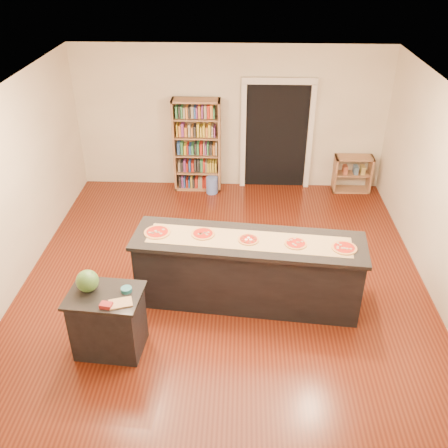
{
  "coord_description": "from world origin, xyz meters",
  "views": [
    {
      "loc": [
        0.23,
        -5.8,
        4.6
      ],
      "look_at": [
        0.0,
        0.2,
        1.0
      ],
      "focal_mm": 40.0,
      "sensor_mm": 36.0,
      "label": 1
    }
  ],
  "objects_px": {
    "low_shelf": "(352,174)",
    "kitchen_island": "(248,271)",
    "waste_bin": "(212,185)",
    "watermelon": "(87,281)",
    "bookshelf": "(197,146)",
    "side_counter": "(108,322)"
  },
  "relations": [
    {
      "from": "low_shelf",
      "to": "watermelon",
      "type": "xyz_separation_m",
      "value": [
        -4.0,
        -4.46,
        0.63
      ]
    },
    {
      "from": "bookshelf",
      "to": "kitchen_island",
      "type": "bearing_deg",
      "value": -74.3
    },
    {
      "from": "watermelon",
      "to": "low_shelf",
      "type": "bearing_deg",
      "value": 48.16
    },
    {
      "from": "watermelon",
      "to": "waste_bin",
      "type": "bearing_deg",
      "value": 74.11
    },
    {
      "from": "side_counter",
      "to": "waste_bin",
      "type": "bearing_deg",
      "value": 81.83
    },
    {
      "from": "kitchen_island",
      "to": "watermelon",
      "type": "xyz_separation_m",
      "value": [
        -1.9,
        -0.94,
        0.48
      ]
    },
    {
      "from": "waste_bin",
      "to": "watermelon",
      "type": "xyz_separation_m",
      "value": [
        -1.21,
        -4.25,
        0.83
      ]
    },
    {
      "from": "side_counter",
      "to": "low_shelf",
      "type": "height_order",
      "value": "side_counter"
    },
    {
      "from": "low_shelf",
      "to": "bookshelf",
      "type": "bearing_deg",
      "value": -179.9
    },
    {
      "from": "side_counter",
      "to": "low_shelf",
      "type": "distance_m",
      "value": 5.91
    },
    {
      "from": "bookshelf",
      "to": "watermelon",
      "type": "xyz_separation_m",
      "value": [
        -0.92,
        -4.46,
        0.08
      ]
    },
    {
      "from": "waste_bin",
      "to": "watermelon",
      "type": "height_order",
      "value": "watermelon"
    },
    {
      "from": "bookshelf",
      "to": "side_counter",
      "type": "bearing_deg",
      "value": -98.98
    },
    {
      "from": "low_shelf",
      "to": "kitchen_island",
      "type": "bearing_deg",
      "value": -120.68
    },
    {
      "from": "kitchen_island",
      "to": "watermelon",
      "type": "distance_m",
      "value": 2.18
    },
    {
      "from": "bookshelf",
      "to": "low_shelf",
      "type": "distance_m",
      "value": 3.13
    },
    {
      "from": "waste_bin",
      "to": "kitchen_island",
      "type": "bearing_deg",
      "value": -78.16
    },
    {
      "from": "low_shelf",
      "to": "waste_bin",
      "type": "height_order",
      "value": "low_shelf"
    },
    {
      "from": "waste_bin",
      "to": "low_shelf",
      "type": "bearing_deg",
      "value": 4.34
    },
    {
      "from": "kitchen_island",
      "to": "bookshelf",
      "type": "relative_size",
      "value": 1.7
    },
    {
      "from": "kitchen_island",
      "to": "bookshelf",
      "type": "bearing_deg",
      "value": 111.45
    },
    {
      "from": "kitchen_island",
      "to": "waste_bin",
      "type": "distance_m",
      "value": 3.4
    }
  ]
}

